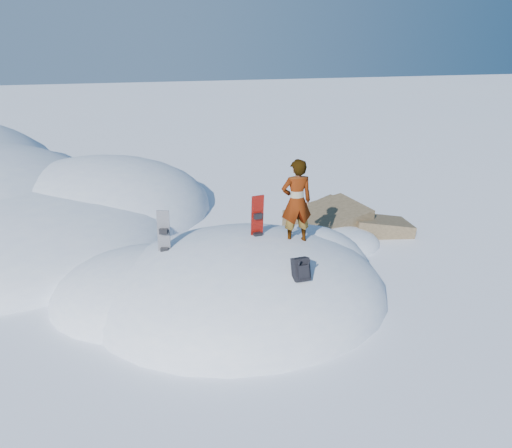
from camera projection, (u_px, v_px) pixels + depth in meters
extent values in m
plane|color=white|center=(242.00, 297.00, 11.89)|extent=(120.00, 120.00, 0.00)
ellipsoid|color=silver|center=(242.00, 297.00, 11.89)|extent=(7.00, 6.00, 3.00)
ellipsoid|color=silver|center=(147.00, 297.00, 11.90)|extent=(4.40, 4.00, 2.20)
ellipsoid|color=silver|center=(302.00, 274.00, 13.05)|extent=(3.60, 3.20, 2.50)
ellipsoid|color=silver|center=(9.00, 243.00, 14.96)|extent=(10.00, 9.00, 2.80)
ellipsoid|color=silver|center=(98.00, 210.00, 17.82)|extent=(8.00, 8.00, 3.60)
ellipsoid|color=silver|center=(21.00, 255.00, 14.17)|extent=(6.00, 5.00, 1.80)
cube|color=brown|center=(327.00, 229.00, 15.80)|extent=(2.82, 2.41, 1.62)
cube|color=brown|center=(379.00, 234.00, 15.89)|extent=(2.16, 1.80, 1.33)
cube|color=brown|center=(330.00, 218.00, 17.06)|extent=(2.08, 2.01, 1.10)
ellipsoid|color=silver|center=(328.00, 245.00, 14.83)|extent=(3.20, 2.40, 1.00)
cube|color=red|center=(257.00, 228.00, 11.59)|extent=(0.32, 0.19, 1.61)
cube|color=black|center=(258.00, 216.00, 11.42)|extent=(0.21, 0.15, 0.14)
cube|color=black|center=(258.00, 235.00, 11.59)|extent=(0.21, 0.15, 0.14)
cube|color=black|center=(164.00, 243.00, 11.27)|extent=(0.32, 0.23, 1.52)
cube|color=black|center=(163.00, 231.00, 11.10)|extent=(0.21, 0.16, 0.13)
cube|color=black|center=(165.00, 250.00, 11.27)|extent=(0.21, 0.16, 0.13)
cube|color=black|center=(301.00, 269.00, 10.13)|extent=(0.36, 0.37, 0.51)
cube|color=black|center=(303.00, 271.00, 9.99)|extent=(0.24, 0.19, 0.28)
cylinder|color=black|center=(298.00, 267.00, 9.94)|extent=(0.04, 0.19, 0.35)
cylinder|color=black|center=(308.00, 266.00, 10.00)|extent=(0.04, 0.19, 0.35)
cube|color=black|center=(155.00, 337.00, 10.12)|extent=(0.84, 0.78, 0.19)
cube|color=black|center=(170.00, 326.00, 10.35)|extent=(0.38, 0.27, 0.13)
imported|color=slate|center=(296.00, 202.00, 11.33)|extent=(0.73, 0.49, 1.98)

